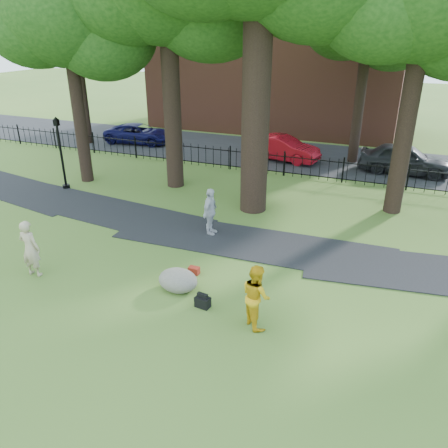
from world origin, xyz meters
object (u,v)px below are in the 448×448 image
at_px(boulder, 178,279).
at_px(lamppost, 61,154).
at_px(red_sedan, 282,148).
at_px(woman, 30,248).
at_px(man, 256,296).

distance_m(boulder, lamppost, 10.93).
bearing_deg(red_sedan, woman, 175.76).
xyz_separation_m(lamppost, red_sedan, (8.32, 8.67, -0.97)).
bearing_deg(man, lamppost, 15.54).
distance_m(man, boulder, 2.79).
height_order(lamppost, red_sedan, lamppost).
xyz_separation_m(boulder, lamppost, (-9.12, 5.86, 1.33)).
height_order(boulder, lamppost, lamppost).
bearing_deg(boulder, woman, -168.16).
xyz_separation_m(man, lamppost, (-11.76, 6.60, 0.81)).
relative_size(man, boulder, 1.45).
bearing_deg(man, boulder, 29.27).
bearing_deg(woman, man, 178.84).
bearing_deg(woman, lamppost, -59.10).
height_order(man, lamppost, lamppost).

